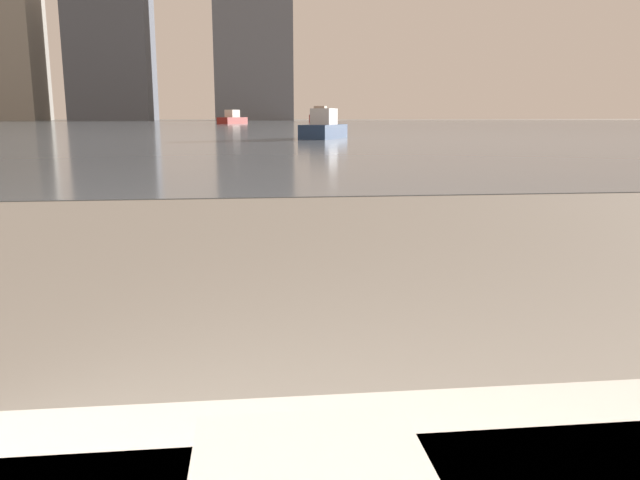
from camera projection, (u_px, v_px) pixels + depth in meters
The scene contains 6 objects.
harbor_water at pixel (249, 125), 60.33m from camera, with size 180.00×110.00×0.01m.
harbor_boat_1 at pixel (320, 117), 80.26m from camera, with size 3.41×5.82×2.07m.
harbor_boat_2 at pixel (324, 128), 23.90m from camera, with size 2.20×3.18×1.13m.
harbor_boat_3 at pixel (232, 119), 65.78m from camera, with size 3.19×4.03×1.47m.
skyline_tower_1 at pixel (112, 56), 110.08m from camera, with size 13.60×12.78×22.24m.
skyline_tower_2 at pixel (253, 29), 111.87m from camera, with size 13.67×12.40×32.09m.
Camera 1 is at (-0.09, 0.26, 0.88)m, focal length 35.00 mm.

